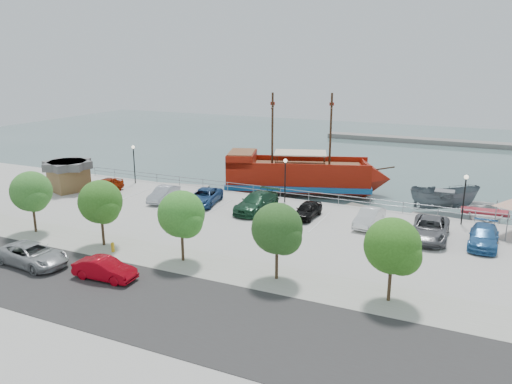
% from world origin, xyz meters
% --- Properties ---
extents(ground, '(160.00, 160.00, 0.00)m').
position_xyz_m(ground, '(0.00, 0.00, -1.00)').
color(ground, '#3C5755').
extents(land_slab, '(100.00, 58.00, 1.20)m').
position_xyz_m(land_slab, '(0.00, -21.00, -0.60)').
color(land_slab, '#AEAAA6').
rests_on(land_slab, ground).
extents(street, '(100.00, 8.00, 0.04)m').
position_xyz_m(street, '(0.00, -16.00, 0.01)').
color(street, '#2E2C2B').
rests_on(street, land_slab).
extents(sidewalk, '(100.00, 4.00, 0.05)m').
position_xyz_m(sidewalk, '(0.00, -10.00, 0.01)').
color(sidewalk, '#9E9C8E').
rests_on(sidewalk, land_slab).
extents(seawall_railing, '(50.00, 0.06, 1.00)m').
position_xyz_m(seawall_railing, '(0.00, 7.80, 0.53)').
color(seawall_railing, gray).
rests_on(seawall_railing, land_slab).
extents(far_shore, '(40.00, 3.00, 0.80)m').
position_xyz_m(far_shore, '(10.00, 55.00, -0.60)').
color(far_shore, gray).
rests_on(far_shore, ground).
extents(pirate_ship, '(18.54, 10.32, 11.49)m').
position_xyz_m(pirate_ship, '(-0.06, 14.17, 0.93)').
color(pirate_ship, maroon).
rests_on(pirate_ship, ground).
extents(patrol_boat, '(6.94, 4.48, 2.51)m').
position_xyz_m(patrol_boat, '(14.09, 12.61, 0.26)').
color(patrol_boat, slate).
rests_on(patrol_boat, ground).
extents(speedboat, '(5.13, 6.91, 1.37)m').
position_xyz_m(speedboat, '(17.74, 10.91, -0.31)').
color(speedboat, silver).
rests_on(speedboat, ground).
extents(dock_west, '(8.08, 3.83, 0.44)m').
position_xyz_m(dock_west, '(-14.65, 9.20, -0.78)').
color(dock_west, gray).
rests_on(dock_west, ground).
extents(dock_mid, '(7.35, 4.06, 0.40)m').
position_xyz_m(dock_mid, '(8.52, 9.20, -0.80)').
color(dock_mid, slate).
rests_on(dock_mid, ground).
extents(dock_east, '(7.09, 3.05, 0.39)m').
position_xyz_m(dock_east, '(14.81, 9.20, -0.80)').
color(dock_east, gray).
rests_on(dock_east, ground).
extents(shed, '(4.90, 4.90, 3.13)m').
position_xyz_m(shed, '(-22.39, 1.10, 1.67)').
color(shed, brown).
rests_on(shed, land_slab).
extents(street_van, '(5.54, 2.91, 1.49)m').
position_xyz_m(street_van, '(-9.82, -14.87, 0.74)').
color(street_van, '#999C9E').
rests_on(street_van, street).
extents(street_sedan, '(4.23, 1.67, 1.37)m').
position_xyz_m(street_sedan, '(-3.85, -14.58, 0.69)').
color(street_sedan, '#A20411').
rests_on(street_sedan, street).
extents(fire_hydrant, '(0.27, 0.27, 0.77)m').
position_xyz_m(fire_hydrant, '(-6.45, -10.80, 0.42)').
color(fire_hydrant, gold).
rests_on(fire_hydrant, sidewalk).
extents(lamp_post_left, '(0.36, 0.36, 4.28)m').
position_xyz_m(lamp_post_left, '(-18.00, 6.50, 2.94)').
color(lamp_post_left, black).
rests_on(lamp_post_left, land_slab).
extents(lamp_post_mid, '(0.36, 0.36, 4.28)m').
position_xyz_m(lamp_post_mid, '(0.00, 6.50, 2.94)').
color(lamp_post_mid, black).
rests_on(lamp_post_mid, land_slab).
extents(lamp_post_right, '(0.36, 0.36, 4.28)m').
position_xyz_m(lamp_post_right, '(16.00, 6.50, 2.94)').
color(lamp_post_right, black).
rests_on(lamp_post_right, land_slab).
extents(tree_b, '(3.30, 3.20, 5.00)m').
position_xyz_m(tree_b, '(-14.85, -10.07, 3.30)').
color(tree_b, '#473321').
rests_on(tree_b, sidewalk).
extents(tree_c, '(3.30, 3.20, 5.00)m').
position_xyz_m(tree_c, '(-7.85, -10.07, 3.30)').
color(tree_c, '#473321').
rests_on(tree_c, sidewalk).
extents(tree_d, '(3.30, 3.20, 5.00)m').
position_xyz_m(tree_d, '(-0.85, -10.07, 3.30)').
color(tree_d, '#473321').
rests_on(tree_d, sidewalk).
extents(tree_e, '(3.30, 3.20, 5.00)m').
position_xyz_m(tree_e, '(6.15, -10.07, 3.30)').
color(tree_e, '#473321').
rests_on(tree_e, sidewalk).
extents(tree_f, '(3.30, 3.20, 5.00)m').
position_xyz_m(tree_f, '(13.15, -10.07, 3.30)').
color(tree_f, '#473321').
rests_on(tree_f, sidewalk).
extents(parked_car_a, '(1.87, 4.53, 1.54)m').
position_xyz_m(parked_car_a, '(-18.14, 1.74, 0.77)').
color(parked_car_a, '#8D1E03').
rests_on(parked_car_a, land_slab).
extents(parked_car_b, '(2.02, 4.51, 1.44)m').
position_xyz_m(parked_car_b, '(-10.87, 1.84, 0.72)').
color(parked_car_b, '#AAAEB9').
rests_on(parked_car_b, land_slab).
extents(parked_car_c, '(3.35, 5.62, 1.46)m').
position_xyz_m(parked_car_c, '(-6.75, 2.57, 0.73)').
color(parked_car_c, navy).
rests_on(parked_car_c, land_slab).
extents(parked_car_d, '(2.76, 5.94, 1.68)m').
position_xyz_m(parked_car_d, '(-1.24, 2.63, 0.84)').
color(parked_car_d, '#194129').
rests_on(parked_car_d, land_slab).
extents(parked_car_e, '(1.83, 4.17, 1.40)m').
position_xyz_m(parked_car_e, '(3.60, 2.76, 0.70)').
color(parked_car_e, black).
rests_on(parked_car_e, land_slab).
extents(parked_car_f, '(1.95, 4.59, 1.47)m').
position_xyz_m(parked_car_f, '(9.02, 2.80, 0.74)').
color(parked_car_f, white).
rests_on(parked_car_f, land_slab).
extents(parked_car_g, '(2.81, 5.87, 1.62)m').
position_xyz_m(parked_car_g, '(13.93, 1.75, 0.81)').
color(parked_car_g, '#5A5A5F').
rests_on(parked_car_g, land_slab).
extents(parked_car_h, '(2.17, 5.07, 1.45)m').
position_xyz_m(parked_car_h, '(17.76, 1.85, 0.73)').
color(parked_car_h, '#2B64A1').
rests_on(parked_car_h, land_slab).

